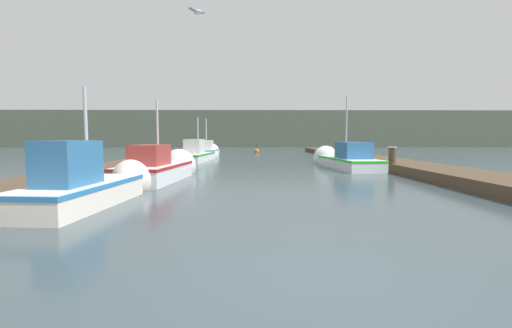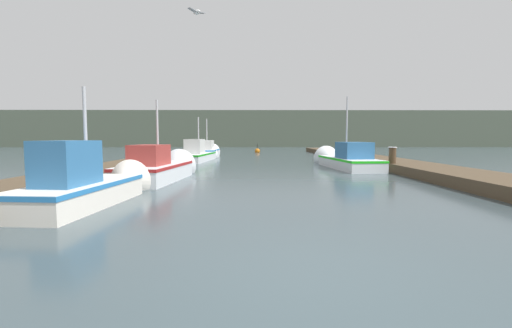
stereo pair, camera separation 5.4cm
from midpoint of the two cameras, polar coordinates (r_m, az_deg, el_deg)
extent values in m
plane|color=#38474C|center=(3.99, 10.77, -19.17)|extent=(200.00, 200.00, 0.00)
cube|color=#4C3D2B|center=(20.51, -17.65, 0.36)|extent=(2.40, 40.00, 0.40)
cube|color=#4C3D2B|center=(21.00, 19.98, 0.39)|extent=(2.40, 40.00, 0.40)
cube|color=#4C5647|center=(63.18, -0.12, 5.73)|extent=(120.00, 16.00, 5.94)
cube|color=silver|center=(8.85, -27.20, -4.55)|extent=(1.66, 3.77, 0.56)
cube|color=#2772B7|center=(8.82, -27.25, -3.13)|extent=(1.69, 3.81, 0.10)
cone|color=silver|center=(10.78, -21.07, -2.82)|extent=(1.34, 0.87, 1.28)
cube|color=#2D6699|center=(8.38, -29.02, 0.15)|extent=(0.98, 1.42, 0.96)
cylinder|color=#B2B2B7|center=(8.99, -26.61, 4.47)|extent=(0.08, 0.08, 2.21)
cube|color=silver|center=(13.00, -16.54, -1.37)|extent=(1.98, 4.19, 0.62)
cube|color=maroon|center=(12.97, -16.56, -0.27)|extent=(2.02, 4.23, 0.10)
cone|color=silver|center=(15.29, -13.25, -0.45)|extent=(1.61, 0.97, 1.54)
cube|color=#99332D|center=(12.48, -17.44, 1.44)|extent=(1.17, 1.57, 0.71)
cylinder|color=#B2B2B7|center=(13.22, -16.20, 5.18)|extent=(0.08, 0.08, 2.34)
cube|color=silver|center=(18.13, 15.06, 0.16)|extent=(2.11, 5.32, 0.56)
cube|color=#1DC71A|center=(18.12, 15.08, 0.86)|extent=(2.14, 5.36, 0.10)
cone|color=silver|center=(21.18, 11.96, 0.82)|extent=(1.69, 1.41, 1.58)
cube|color=#2D6699|center=(17.49, 15.86, 2.22)|extent=(1.48, 1.89, 0.80)
cylinder|color=#B2B2B7|center=(18.45, 14.75, 5.98)|extent=(0.08, 0.08, 3.13)
cube|color=silver|center=(23.15, -9.90, 1.13)|extent=(1.88, 5.28, 0.54)
cube|color=#159912|center=(23.14, -9.91, 1.65)|extent=(1.91, 5.31, 0.10)
cone|color=silver|center=(26.21, -8.21, 1.53)|extent=(1.45, 1.25, 1.35)
cube|color=silver|center=(22.49, -10.33, 2.90)|extent=(1.17, 1.58, 0.93)
cylinder|color=#B2B2B7|center=(23.48, -9.72, 4.77)|extent=(0.08, 0.08, 2.41)
cube|color=silver|center=(27.02, -8.42, 1.74)|extent=(1.68, 3.80, 0.66)
cube|color=#2A74B9|center=(27.01, -8.43, 2.31)|extent=(1.71, 3.83, 0.10)
cone|color=silver|center=(29.30, -7.73, 1.96)|extent=(1.54, 0.88, 1.52)
cube|color=silver|center=(26.53, -8.59, 3.17)|extent=(1.17, 1.42, 0.71)
cylinder|color=#B2B2B7|center=(27.27, -8.37, 4.98)|extent=(0.08, 0.08, 2.39)
cylinder|color=#473523|center=(20.88, 16.65, 1.66)|extent=(0.28, 0.28, 1.28)
cylinder|color=silver|center=(20.86, 16.69, 3.47)|extent=(0.32, 0.32, 0.04)
cylinder|color=#473523|center=(14.76, -19.82, -0.07)|extent=(0.20, 0.20, 0.98)
cylinder|color=silver|center=(14.73, -19.87, 1.91)|extent=(0.23, 0.23, 0.04)
cylinder|color=#473523|center=(16.81, 21.63, 0.63)|extent=(0.32, 0.32, 1.12)
cylinder|color=silver|center=(16.78, 21.69, 2.61)|extent=(0.37, 0.37, 0.04)
sphere|color=#BF6513|center=(35.83, 0.05, 2.17)|extent=(0.55, 0.55, 0.55)
cylinder|color=black|center=(35.81, 0.05, 3.01)|extent=(0.06, 0.06, 0.50)
ellipsoid|color=white|center=(10.67, -9.89, 23.67)|extent=(0.30, 0.29, 0.12)
cube|color=gray|center=(10.59, -10.54, 23.91)|extent=(0.27, 0.28, 0.07)
cube|color=gray|center=(10.75, -9.26, 23.63)|extent=(0.27, 0.28, 0.07)
camera|label=1|loc=(0.03, -90.11, -0.01)|focal=24.00mm
camera|label=2|loc=(0.03, 89.89, 0.01)|focal=24.00mm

